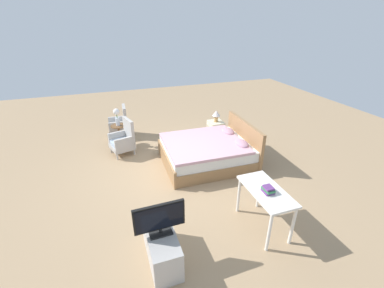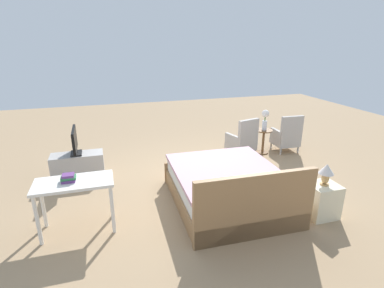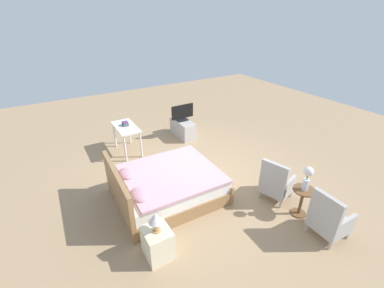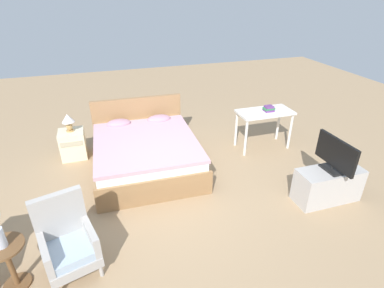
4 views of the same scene
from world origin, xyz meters
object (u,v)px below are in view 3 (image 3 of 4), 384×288
Objects in this scene: table_lamp at (156,220)px; book_stack at (125,124)px; nightstand at (158,243)px; armchair_by_window_left at (329,219)px; vanity_desk at (126,130)px; tv_stand at (183,128)px; armchair_by_window_right at (276,183)px; flower_vase at (308,176)px; tv_flatscreen at (182,113)px; side_table at (302,199)px; bed at (166,186)px.

table_lamp is 3.65m from book_stack.
table_lamp is at bearing 90.00° from nightstand.
armchair_by_window_left is 4.67× the size of book_stack.
armchair_by_window_left is at bearing -157.24° from vanity_desk.
vanity_desk reaches higher than tv_stand.
tv_stand is (3.62, -2.45, -0.01)m from nightstand.
table_lamp is (-0.06, 2.62, 0.37)m from armchair_by_window_right.
flower_vase is at bearing -176.62° from tv_stand.
book_stack is (4.09, 1.99, -0.06)m from flower_vase.
tv_flatscreen is (3.56, 0.18, 0.39)m from armchair_by_window_right.
book_stack reaches higher than table_lamp.
flower_vase is at bearing -6.77° from armchair_by_window_left.
side_table is 2.77m from table_lamp.
armchair_by_window_left is 5.08m from book_stack.
flower_vase reaches higher than book_stack.
bed is at bearing 144.42° from tv_flatscreen.
vanity_desk is at bearing 26.46° from side_table.
armchair_by_window_right reaches higher than nightstand.
armchair_by_window_left is 1.60× the size of side_table.
nightstand is at bearing 79.27° from flower_vase.
side_table is (-1.73, -1.96, 0.06)m from bed.
bed is 2.62m from side_table.
side_table reaches higher than tv_stand.
table_lamp is 0.46× the size of tv_flatscreen.
bed is at bearing -30.72° from nightstand.
tv_flatscreen reaches higher than side_table.
tv_stand is at bearing -88.70° from book_stack.
flower_vase reaches higher than tv_stand.
book_stack is (-0.04, 1.75, 0.55)m from tv_stand.
nightstand is 3.61m from vanity_desk.
tv_flatscreen is at bearing 2.12° from armchair_by_window_left.
armchair_by_window_right is at bearing 6.72° from side_table.
armchair_by_window_right is 0.96× the size of tv_stand.
table_lamp is (1.10, 2.62, 0.37)m from armchair_by_window_left.
bed is at bearing 39.26° from armchair_by_window_left.
tv_stand is (4.13, 0.24, -0.61)m from flower_vase.
nightstand is 0.55× the size of tv_stand.
tv_flatscreen is (4.72, 0.17, 0.39)m from armchair_by_window_left.
nightstand is (0.51, 2.69, -0.10)m from side_table.
nightstand is at bearing 169.06° from vanity_desk.
armchair_by_window_left is 1.16m from armchair_by_window_right.
flower_vase is (-0.57, -0.07, 0.49)m from armchair_by_window_right.
vanity_desk is (4.04, 2.01, -0.23)m from flower_vase.
vanity_desk is at bearing 1.11° from bed.
vanity_desk is at bearing 22.76° from armchair_by_window_left.
tv_flatscreen reaches higher than armchair_by_window_left.
book_stack is at bearing 91.37° from tv_flatscreen.
bed is 2.28× the size of armchair_by_window_left.
tv_flatscreen reaches higher than bed.
armchair_by_window_left is 5.02m from vanity_desk.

